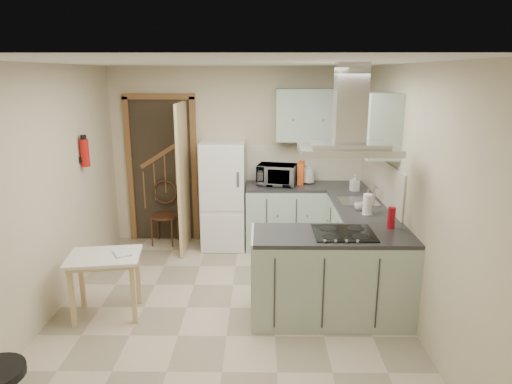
{
  "coord_description": "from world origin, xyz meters",
  "views": [
    {
      "loc": [
        0.31,
        -4.35,
        2.41
      ],
      "look_at": [
        0.27,
        0.45,
        1.15
      ],
      "focal_mm": 32.0,
      "sensor_mm": 36.0,
      "label": 1
    }
  ],
  "objects_px": {
    "peninsula": "(331,276)",
    "microwave": "(277,175)",
    "extractor_hood": "(348,150)",
    "fridge": "(223,195)",
    "drop_leaf_table": "(107,285)",
    "bentwood_chair": "(164,216)"
  },
  "relations": [
    {
      "from": "peninsula",
      "to": "microwave",
      "type": "bearing_deg",
      "value": 103.62
    },
    {
      "from": "extractor_hood",
      "to": "microwave",
      "type": "relative_size",
      "value": 1.75
    },
    {
      "from": "fridge",
      "to": "peninsula",
      "type": "xyz_separation_m",
      "value": [
        1.22,
        -1.98,
        -0.3
      ]
    },
    {
      "from": "fridge",
      "to": "peninsula",
      "type": "distance_m",
      "value": 2.35
    },
    {
      "from": "fridge",
      "to": "microwave",
      "type": "relative_size",
      "value": 2.91
    },
    {
      "from": "drop_leaf_table",
      "to": "microwave",
      "type": "height_order",
      "value": "microwave"
    },
    {
      "from": "fridge",
      "to": "extractor_hood",
      "type": "height_order",
      "value": "extractor_hood"
    },
    {
      "from": "extractor_hood",
      "to": "bentwood_chair",
      "type": "relative_size",
      "value": 1.09
    },
    {
      "from": "extractor_hood",
      "to": "microwave",
      "type": "distance_m",
      "value": 2.18
    },
    {
      "from": "fridge",
      "to": "bentwood_chair",
      "type": "height_order",
      "value": "fridge"
    },
    {
      "from": "extractor_hood",
      "to": "bentwood_chair",
      "type": "xyz_separation_m",
      "value": [
        -2.19,
        2.07,
        -1.31
      ]
    },
    {
      "from": "fridge",
      "to": "bentwood_chair",
      "type": "bearing_deg",
      "value": 174.16
    },
    {
      "from": "extractor_hood",
      "to": "drop_leaf_table",
      "type": "distance_m",
      "value": 2.74
    },
    {
      "from": "peninsula",
      "to": "extractor_hood",
      "type": "bearing_deg",
      "value": 0.0
    },
    {
      "from": "bentwood_chair",
      "to": "fridge",
      "type": "bearing_deg",
      "value": -0.84
    },
    {
      "from": "drop_leaf_table",
      "to": "microwave",
      "type": "xyz_separation_m",
      "value": [
        1.78,
        1.96,
        0.72
      ]
    },
    {
      "from": "extractor_hood",
      "to": "microwave",
      "type": "height_order",
      "value": "extractor_hood"
    },
    {
      "from": "microwave",
      "to": "extractor_hood",
      "type": "bearing_deg",
      "value": -61.58
    },
    {
      "from": "fridge",
      "to": "drop_leaf_table",
      "type": "xyz_separation_m",
      "value": [
        -1.04,
        -1.95,
        -0.42
      ]
    },
    {
      "from": "extractor_hood",
      "to": "drop_leaf_table",
      "type": "bearing_deg",
      "value": 179.27
    },
    {
      "from": "bentwood_chair",
      "to": "microwave",
      "type": "xyz_separation_m",
      "value": [
        1.61,
        -0.08,
        0.63
      ]
    },
    {
      "from": "peninsula",
      "to": "microwave",
      "type": "distance_m",
      "value": 2.13
    }
  ]
}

